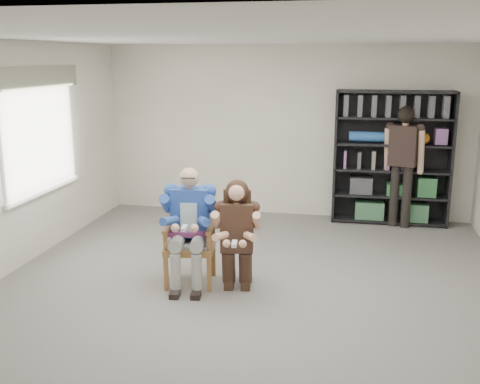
% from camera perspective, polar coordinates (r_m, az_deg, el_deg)
% --- Properties ---
extents(room_shell, '(6.00, 7.00, 2.80)m').
position_cam_1_polar(room_shell, '(5.91, 0.77, 1.87)').
color(room_shell, white).
rests_on(room_shell, ground).
extents(floor, '(6.00, 7.00, 0.01)m').
position_cam_1_polar(floor, '(6.34, 0.73, -10.61)').
color(floor, slate).
rests_on(floor, ground).
extents(window_left, '(0.16, 2.00, 1.75)m').
position_cam_1_polar(window_left, '(7.85, -19.60, 5.71)').
color(window_left, white).
rests_on(window_left, room_shell).
extents(armchair, '(0.69, 0.68, 1.07)m').
position_cam_1_polar(armchair, '(6.55, -5.11, -4.85)').
color(armchair, '#95562F').
rests_on(armchair, floor).
extents(seated_man, '(0.70, 0.91, 1.39)m').
position_cam_1_polar(seated_man, '(6.50, -5.14, -3.51)').
color(seated_man, navy).
rests_on(seated_man, floor).
extents(kneeling_woman, '(0.64, 0.92, 1.27)m').
position_cam_1_polar(kneeling_woman, '(6.27, -0.32, -4.65)').
color(kneeling_woman, '#341F1B').
rests_on(kneeling_woman, floor).
extents(bookshelf, '(1.80, 0.38, 2.10)m').
position_cam_1_polar(bookshelf, '(9.13, 15.17, 3.33)').
color(bookshelf, black).
rests_on(bookshelf, floor).
extents(standing_man, '(0.65, 0.50, 1.87)m').
position_cam_1_polar(standing_man, '(8.98, 16.17, 2.36)').
color(standing_man, black).
rests_on(standing_man, floor).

